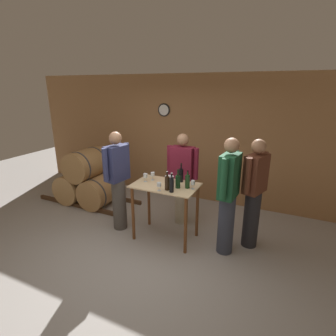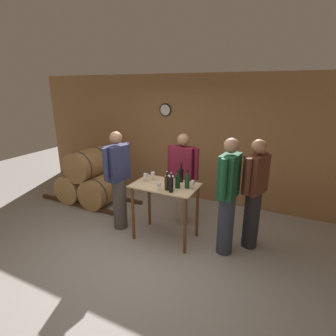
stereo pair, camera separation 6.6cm
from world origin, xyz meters
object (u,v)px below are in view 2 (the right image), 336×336
Objects in this scene: wine_bottle_far_left at (167,183)px; wine_bottle_left at (181,175)px; wine_bottle_far_right at (187,181)px; ice_bucket at (169,179)px; person_visitor_bearded at (228,195)px; person_visitor_near_door at (183,177)px; wine_glass_near_center at (153,174)px; wine_glass_near_left at (145,176)px; person_host at (254,193)px; wine_bottle_center at (171,185)px; wine_bottle_right at (178,181)px; person_visitor_with_scarf at (118,179)px; wine_glass_near_right at (159,185)px; wine_glass_far_side at (193,183)px.

wine_bottle_far_left is 0.92× the size of wine_bottle_left.
wine_bottle_far_right is 0.37m from ice_bucket.
person_visitor_near_door is (-0.95, 0.58, -0.06)m from person_visitor_bearded.
wine_bottle_far_left is at bearing -35.45° from wine_glass_near_center.
wine_bottle_left is 0.28m from wine_bottle_far_right.
wine_bottle_far_right is at bearing 1.99° from wine_glass_near_left.
person_host is (1.14, 0.13, -0.15)m from wine_bottle_left.
person_host is 1.03× the size of person_visitor_near_door.
wine_bottle_center is 1.07× the size of wine_bottle_far_right.
wine_bottle_center reaches higher than wine_glass_near_left.
wine_bottle_center is 1.26m from person_host.
person_host is at bearing -10.89° from person_visitor_near_door.
wine_bottle_left reaches higher than ice_bucket.
wine_bottle_center reaches higher than ice_bucket.
wine_bottle_right reaches higher than wine_glass_near_center.
wine_bottle_far_left is 0.32m from wine_bottle_far_right.
person_visitor_with_scarf is (-0.52, -0.05, -0.12)m from wine_glass_near_left.
wine_glass_near_right is at bearing -91.65° from person_visitor_near_door.
person_visitor_bearded reaches higher than person_visitor_near_door.
person_visitor_bearded is at bearing 1.40° from wine_glass_near_left.
person_visitor_bearded is at bearing -3.46° from wine_glass_near_center.
ice_bucket is 0.08× the size of person_host.
person_visitor_with_scarf is at bearing -179.21° from wine_bottle_right.
wine_bottle_far_right is 1.02m from person_host.
wine_bottle_far_left is 2.14× the size of wine_glass_near_left.
person_visitor_with_scarf is at bearing -174.87° from wine_glass_near_left.
wine_glass_near_left is at bearing -161.91° from ice_bucket.
wine_glass_near_left is 1.35m from person_visitor_bearded.
person_visitor_bearded is (0.54, 0.01, -0.10)m from wine_glass_far_side.
person_visitor_near_door is at bearing 56.87° from wine_glass_near_center.
wine_glass_far_side is at bearing -37.41° from wine_bottle_left.
wine_glass_near_right is at bearing -133.44° from wine_bottle_right.
person_visitor_near_door is (0.03, 0.49, -0.12)m from ice_bucket.
wine_glass_near_right is (-0.35, -0.28, -0.02)m from wine_bottle_far_right.
wine_bottle_center is at bearing -21.70° from wine_glass_near_left.
ice_bucket is at bearing -144.65° from wine_bottle_left.
wine_glass_near_center is (-0.50, 0.34, -0.02)m from wine_bottle_center.
person_host reaches higher than person_visitor_near_door.
wine_bottle_right is 0.23m from wine_glass_far_side.
wine_bottle_right is 0.69m from person_visitor_near_door.
wine_bottle_far_left is 1.04× the size of wine_bottle_far_right.
wine_glass_far_side is at bearing -157.92° from person_host.
wine_bottle_far_left is 0.32m from ice_bucket.
wine_bottle_far_left is at bearing -150.16° from wine_glass_far_side.
wine_bottle_far_left is 0.91m from person_visitor_bearded.
person_visitor_bearded reaches higher than person_visitor_with_scarf.
wine_glass_near_center is 0.08× the size of person_visitor_with_scarf.
person_host reaches higher than wine_bottle_far_right.
wine_bottle_far_left reaches higher than wine_glass_far_side.
wine_bottle_far_right is 0.16× the size of person_visitor_bearded.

